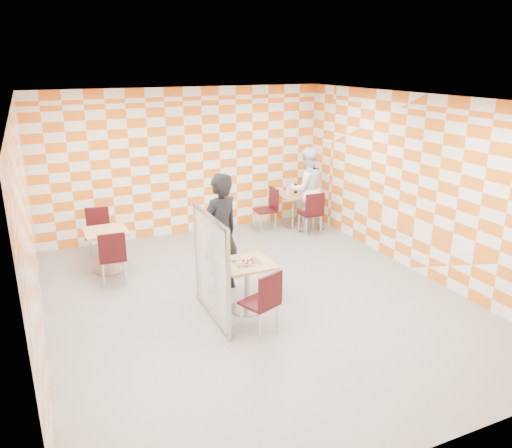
{
  "coord_description": "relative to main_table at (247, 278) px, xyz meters",
  "views": [
    {
      "loc": [
        -2.83,
        -6.31,
        3.51
      ],
      "look_at": [
        0.1,
        0.2,
        1.15
      ],
      "focal_mm": 35.0,
      "sensor_mm": 36.0,
      "label": 1
    }
  ],
  "objects": [
    {
      "name": "partition",
      "position": [
        -0.55,
        -0.04,
        0.28
      ],
      "size": [
        0.08,
        1.38,
        1.55
      ],
      "color": "white",
      "rests_on": "ground"
    },
    {
      "name": "main_table",
      "position": [
        0.0,
        0.0,
        0.0
      ],
      "size": [
        0.7,
        0.7,
        0.75
      ],
      "color": "tan",
      "rests_on": "ground"
    },
    {
      "name": "pizza_on_foil",
      "position": [
        -0.0,
        -0.02,
        0.26
      ],
      "size": [
        0.4,
        0.4,
        0.04
      ],
      "color": "silver",
      "rests_on": "main_table"
    },
    {
      "name": "chair_main_front",
      "position": [
        -0.08,
        -0.77,
        0.04
      ],
      "size": [
        0.55,
        0.55,
        0.92
      ],
      "color": "#340A0E",
      "rests_on": "ground"
    },
    {
      "name": "room_shell",
      "position": [
        0.24,
        0.78,
        0.99
      ],
      "size": [
        7.0,
        7.0,
        7.0
      ],
      "color": "gray",
      "rests_on": "ground"
    },
    {
      "name": "chair_empty_near",
      "position": [
        -1.64,
        1.65,
        0.04
      ],
      "size": [
        0.45,
        0.46,
        0.92
      ],
      "color": "#340A0E",
      "rests_on": "ground"
    },
    {
      "name": "soda_bottle",
      "position": [
        2.5,
        3.15,
        0.34
      ],
      "size": [
        0.07,
        0.07,
        0.23
      ],
      "color": "black",
      "rests_on": "second_table"
    },
    {
      "name": "empty_table",
      "position": [
        -1.64,
        2.28,
        0.0
      ],
      "size": [
        0.7,
        0.7,
        0.75
      ],
      "color": "tan",
      "rests_on": "ground"
    },
    {
      "name": "man_white",
      "position": [
        2.6,
        2.86,
        0.38
      ],
      "size": [
        0.92,
        0.75,
        1.79
      ],
      "primitive_type": "imported",
      "rotation": [
        0.0,
        0.0,
        3.05
      ],
      "color": "white",
      "rests_on": "ground"
    },
    {
      "name": "sport_bottle",
      "position": [
        2.33,
        3.18,
        0.33
      ],
      "size": [
        0.06,
        0.06,
        0.2
      ],
      "color": "white",
      "rests_on": "second_table"
    },
    {
      "name": "chair_second_front",
      "position": [
        2.52,
        2.45,
        0.04
      ],
      "size": [
        0.44,
        0.45,
        0.92
      ],
      "color": "#340A0E",
      "rests_on": "ground"
    },
    {
      "name": "chair_second_side",
      "position": [
        1.86,
        3.13,
        0.04
      ],
      "size": [
        0.44,
        0.43,
        0.92
      ],
      "color": "#340A0E",
      "rests_on": "ground"
    },
    {
      "name": "chair_empty_far",
      "position": [
        -1.68,
        3.05,
        0.04
      ],
      "size": [
        0.5,
        0.51,
        0.92
      ],
      "color": "#340A0E",
      "rests_on": "ground"
    },
    {
      "name": "second_table",
      "position": [
        2.44,
        3.11,
        0.0
      ],
      "size": [
        0.7,
        0.7,
        0.75
      ],
      "color": "tan",
      "rests_on": "ground"
    },
    {
      "name": "man_dark",
      "position": [
        -0.12,
        0.77,
        0.44
      ],
      "size": [
        0.81,
        0.68,
        1.91
      ],
      "primitive_type": "imported",
      "rotation": [
        0.0,
        0.0,
        3.51
      ],
      "color": "black",
      "rests_on": "ground"
    }
  ]
}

